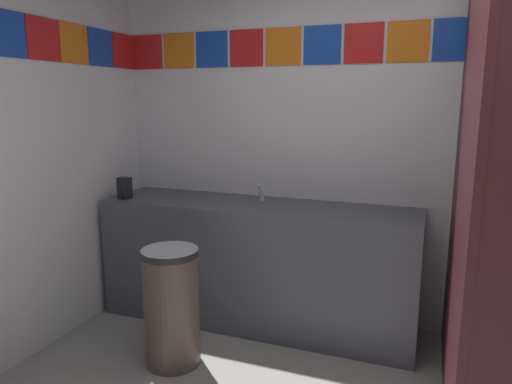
# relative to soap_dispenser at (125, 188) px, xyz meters

# --- Properties ---
(wall_back) EXTENTS (4.20, 0.09, 2.87)m
(wall_back) POSITION_rel_soap_dispenser_xyz_m (1.91, 0.50, 0.48)
(wall_back) COLOR silver
(wall_back) RESTS_ON ground_plane
(vanity_counter) EXTENTS (2.24, 0.58, 0.88)m
(vanity_counter) POSITION_rel_soap_dispenser_xyz_m (0.98, 0.17, -0.51)
(vanity_counter) COLOR #4C515B
(vanity_counter) RESTS_ON ground_plane
(faucet_center) EXTENTS (0.04, 0.10, 0.14)m
(faucet_center) POSITION_rel_soap_dispenser_xyz_m (0.98, 0.26, -0.03)
(faucet_center) COLOR silver
(faucet_center) RESTS_ON vanity_counter
(soap_dispenser) EXTENTS (0.09, 0.09, 0.16)m
(soap_dispenser) POSITION_rel_soap_dispenser_xyz_m (0.00, 0.00, 0.00)
(soap_dispenser) COLOR black
(soap_dispenser) RESTS_ON vanity_counter
(stall_divider) EXTENTS (0.92, 1.50, 2.24)m
(stall_divider) POSITION_rel_soap_dispenser_xyz_m (2.43, -0.55, 0.16)
(stall_divider) COLOR #471E23
(stall_divider) RESTS_ON ground_plane
(trash_bin) EXTENTS (0.34, 0.34, 0.73)m
(trash_bin) POSITION_rel_soap_dispenser_xyz_m (0.70, -0.53, -0.59)
(trash_bin) COLOR brown
(trash_bin) RESTS_ON ground_plane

